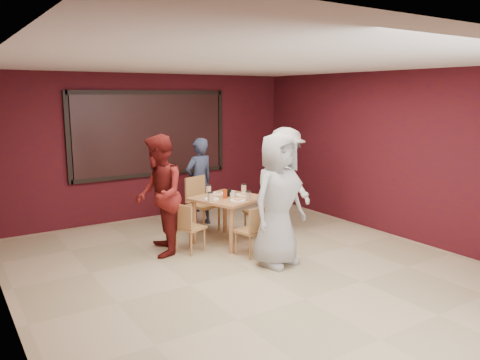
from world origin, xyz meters
TOP-DOWN VIEW (x-y plane):
  - floor at (0.00, 0.00)m, footprint 7.00×7.00m
  - window_blinds at (0.00, 3.45)m, footprint 3.00×0.02m
  - dining_table at (0.37, 1.24)m, footprint 1.23×1.23m
  - chair_front at (0.33, 0.46)m, footprint 0.44×0.44m
  - chair_back at (0.32, 2.09)m, footprint 0.58×0.58m
  - chair_left at (-0.42, 1.13)m, footprint 0.48×0.48m
  - chair_right at (1.07, 1.30)m, footprint 0.48×0.48m
  - diner_front at (0.44, -0.01)m, footprint 1.02×0.77m
  - diner_back at (0.49, 2.43)m, footprint 0.65×0.49m
  - diner_left at (-0.79, 1.32)m, footprint 0.95×1.07m
  - diner_right at (1.60, 1.30)m, footprint 0.70×1.20m

SIDE VIEW (x-z plane):
  - floor at x=0.00m, z-range 0.00..0.00m
  - chair_front at x=0.33m, z-range 0.05..0.82m
  - chair_left at x=-0.42m, z-range 0.05..0.83m
  - chair_right at x=1.07m, z-range 0.05..0.86m
  - chair_back at x=0.32m, z-range 0.06..1.03m
  - dining_table at x=0.37m, z-range 0.21..1.13m
  - diner_back at x=0.49m, z-range 0.00..1.63m
  - diner_left at x=-0.79m, z-range 0.00..1.83m
  - diner_right at x=1.60m, z-range 0.00..1.84m
  - diner_front at x=0.44m, z-range 0.00..1.89m
  - window_blinds at x=0.00m, z-range 0.90..2.40m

